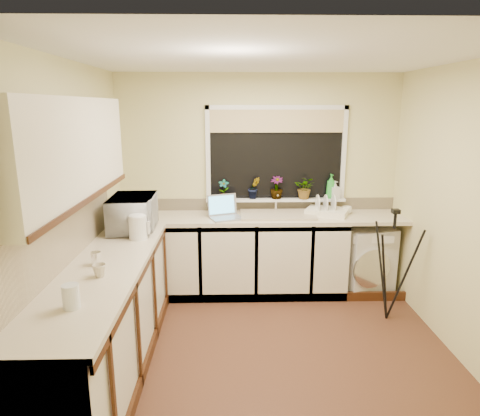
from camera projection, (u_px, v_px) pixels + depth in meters
name	position (u px, v px, depth m)	size (l,w,h in m)	color
floor	(268.00, 348.00, 3.74)	(3.20, 3.20, 0.00)	#522F20
ceiling	(273.00, 57.00, 3.16)	(3.20, 3.20, 0.00)	white
wall_back	(258.00, 182.00, 4.91)	(3.20, 3.20, 0.00)	beige
wall_front	(300.00, 295.00, 1.99)	(3.20, 3.20, 0.00)	beige
wall_left	(73.00, 216.00, 3.41)	(3.00, 3.00, 0.00)	beige
wall_right	(463.00, 214.00, 3.49)	(3.00, 3.00, 0.00)	beige
base_cabinet_back	(231.00, 256.00, 4.80)	(2.55, 0.60, 0.86)	silver
base_cabinet_left	(107.00, 323.00, 3.32)	(0.54, 2.40, 0.86)	silver
worktop_back	(260.00, 218.00, 4.70)	(3.20, 0.60, 0.04)	beige
worktop_left	(103.00, 270.00, 3.21)	(0.60, 2.40, 0.04)	beige
upper_cabinet	(65.00, 150.00, 2.84)	(0.28, 1.90, 0.70)	silver
splashback_left	(61.00, 239.00, 3.15)	(0.02, 2.40, 0.45)	beige
splashback_back	(258.00, 204.00, 4.96)	(3.20, 0.02, 0.14)	beige
window_glass	(276.00, 154.00, 4.82)	(1.50, 0.02, 1.00)	black
window_blind	(277.00, 121.00, 4.71)	(1.50, 0.02, 0.25)	tan
windowsill	(276.00, 199.00, 4.89)	(1.60, 0.14, 0.03)	white
sink	(278.00, 215.00, 4.70)	(0.82, 0.46, 0.03)	tan
faucet	(276.00, 202.00, 4.85)	(0.03, 0.03, 0.24)	silver
washing_machine	(364.00, 258.00, 4.88)	(0.53, 0.52, 0.76)	silver
laptop	(224.00, 212.00, 4.61)	(0.41, 0.38, 0.25)	#96969D
kettle	(138.00, 228.00, 3.86)	(0.16, 0.16, 0.22)	white
dish_rack	(327.00, 212.00, 4.74)	(0.45, 0.33, 0.07)	white
tripod	(391.00, 265.00, 4.14)	(0.56, 0.56, 1.14)	black
glass_jug	(71.00, 296.00, 2.54)	(0.10, 0.10, 0.15)	silver
steel_jar	(96.00, 258.00, 3.24)	(0.08, 0.08, 0.10)	white
microwave	(133.00, 213.00, 4.14)	(0.60, 0.41, 0.33)	white
plant_a	(224.00, 189.00, 4.81)	(0.12, 0.08, 0.23)	#999999
plant_b	(254.00, 188.00, 4.84)	(0.14, 0.11, 0.25)	#999999
plant_c	(277.00, 188.00, 4.84)	(0.14, 0.14, 0.26)	#999999
plant_d	(305.00, 188.00, 4.83)	(0.23, 0.20, 0.25)	#999999
soap_bottle_green	(331.00, 186.00, 4.86)	(0.11, 0.11, 0.28)	green
soap_bottle_clear	(335.00, 190.00, 4.85)	(0.09, 0.09, 0.20)	#999999
cup_back	(347.00, 210.00, 4.77)	(0.11, 0.11, 0.09)	silver
cup_left	(99.00, 271.00, 3.02)	(0.10, 0.10, 0.09)	beige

